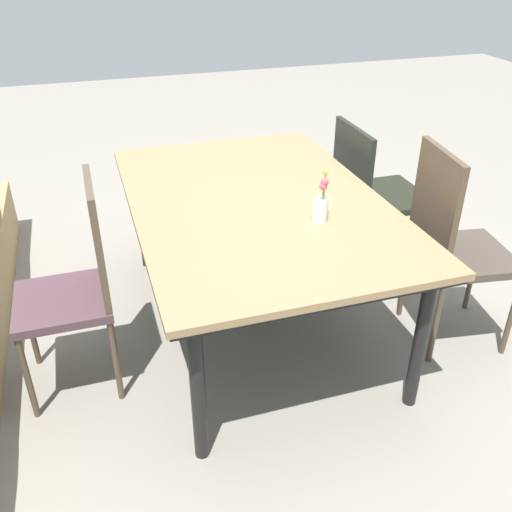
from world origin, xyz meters
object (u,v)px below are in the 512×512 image
(chair_near_right, at_px, (372,188))
(chair_near_left, at_px, (451,239))
(chair_far_side, at_px, (78,279))
(flower_vase, at_px, (321,205))
(dining_table, at_px, (256,209))

(chair_near_right, xyz_separation_m, chair_near_left, (-0.80, 0.00, 0.06))
(chair_far_side, bearing_deg, chair_near_right, -71.24)
(chair_near_left, distance_m, flower_vase, 0.72)
(chair_far_side, xyz_separation_m, chair_near_left, (-0.22, -1.74, 0.02))
(dining_table, relative_size, flower_vase, 7.07)
(chair_near_right, xyz_separation_m, chair_far_side, (-0.59, 1.75, 0.04))
(dining_table, bearing_deg, chair_far_side, 101.57)
(chair_near_right, xyz_separation_m, flower_vase, (-0.72, 0.67, 0.31))
(dining_table, distance_m, chair_near_left, 0.96)
(chair_near_left, bearing_deg, flower_vase, -88.40)
(chair_near_right, bearing_deg, chair_far_side, -70.62)
(dining_table, height_order, chair_near_right, chair_near_right)
(chair_far_side, bearing_deg, flower_vase, -96.92)
(chair_near_left, height_order, flower_vase, chair_near_left)
(chair_near_right, distance_m, chair_far_side, 1.84)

